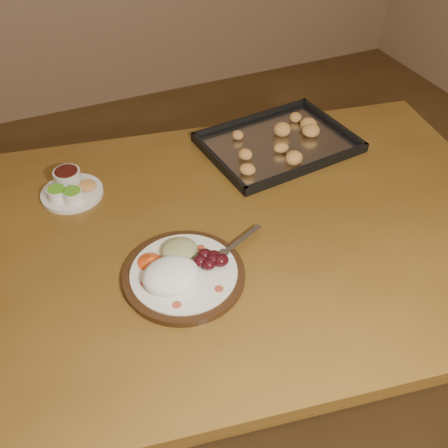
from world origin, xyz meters
name	(u,v)px	position (x,y,z in m)	size (l,w,h in m)	color
ground	(250,360)	(0.00, 0.00, 0.00)	(4.00, 4.00, 0.00)	brown
dining_table	(207,263)	(-0.18, -0.08, 0.65)	(1.63, 1.13, 0.75)	brown
dinner_plate	(181,271)	(-0.27, -0.18, 0.77)	(0.33, 0.25, 0.06)	black
condiment_saucer	(70,188)	(-0.43, 0.19, 0.77)	(0.15, 0.15, 0.05)	silver
baking_tray	(278,143)	(0.14, 0.17, 0.76)	(0.43, 0.34, 0.04)	black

